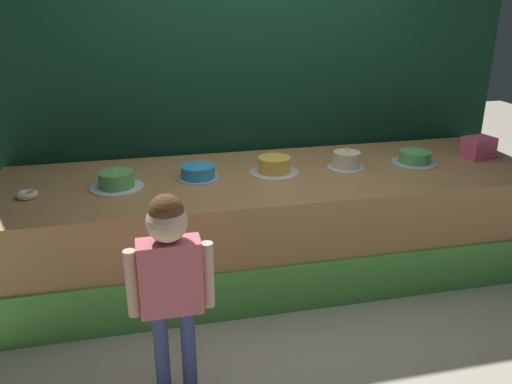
{
  "coord_description": "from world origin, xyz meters",
  "views": [
    {
      "loc": [
        -0.93,
        -2.81,
        1.96
      ],
      "look_at": [
        -0.19,
        0.36,
        0.72
      ],
      "focal_mm": 36.73,
      "sensor_mm": 36.0,
      "label": 1
    }
  ],
  "objects_px": {
    "cake_far_right": "(415,158)",
    "cake_center": "(274,166)",
    "pink_box": "(478,148)",
    "cake_left": "(198,172)",
    "cake_right": "(346,160)",
    "cake_far_left": "(117,181)",
    "donut": "(27,195)",
    "child_figure": "(170,270)"
  },
  "relations": [
    {
      "from": "pink_box",
      "to": "cake_far_left",
      "type": "xyz_separation_m",
      "value": [
        -2.72,
        -0.06,
        -0.03
      ]
    },
    {
      "from": "donut",
      "to": "pink_box",
      "type": "bearing_deg",
      "value": 2.05
    },
    {
      "from": "donut",
      "to": "child_figure",
      "type": "bearing_deg",
      "value": -52.65
    },
    {
      "from": "cake_far_left",
      "to": "cake_left",
      "type": "xyz_separation_m",
      "value": [
        0.54,
        0.06,
        -0.01
      ]
    },
    {
      "from": "pink_box",
      "to": "cake_far_right",
      "type": "xyz_separation_m",
      "value": [
        -0.54,
        -0.02,
        -0.04
      ]
    },
    {
      "from": "pink_box",
      "to": "cake_left",
      "type": "relative_size",
      "value": 0.76
    },
    {
      "from": "donut",
      "to": "cake_left",
      "type": "distance_m",
      "value": 1.1
    },
    {
      "from": "cake_left",
      "to": "cake_center",
      "type": "height_order",
      "value": "cake_left"
    },
    {
      "from": "pink_box",
      "to": "cake_left",
      "type": "xyz_separation_m",
      "value": [
        -2.18,
        0.0,
        -0.04
      ]
    },
    {
      "from": "pink_box",
      "to": "cake_center",
      "type": "relative_size",
      "value": 0.62
    },
    {
      "from": "pink_box",
      "to": "cake_center",
      "type": "distance_m",
      "value": 1.63
    },
    {
      "from": "cake_far_left",
      "to": "cake_right",
      "type": "relative_size",
      "value": 1.28
    },
    {
      "from": "child_figure",
      "to": "cake_right",
      "type": "bearing_deg",
      "value": 40.34
    },
    {
      "from": "pink_box",
      "to": "cake_center",
      "type": "xyz_separation_m",
      "value": [
        -1.63,
        0.0,
        -0.03
      ]
    },
    {
      "from": "cake_left",
      "to": "cake_far_right",
      "type": "relative_size",
      "value": 0.83
    },
    {
      "from": "pink_box",
      "to": "cake_left",
      "type": "height_order",
      "value": "pink_box"
    },
    {
      "from": "child_figure",
      "to": "cake_far_left",
      "type": "bearing_deg",
      "value": 103.13
    },
    {
      "from": "cake_far_right",
      "to": "cake_center",
      "type": "bearing_deg",
      "value": 178.96
    },
    {
      "from": "donut",
      "to": "cake_center",
      "type": "bearing_deg",
      "value": 4.26
    },
    {
      "from": "child_figure",
      "to": "cake_far_right",
      "type": "height_order",
      "value": "child_figure"
    },
    {
      "from": "child_figure",
      "to": "cake_left",
      "type": "bearing_deg",
      "value": 76.37
    },
    {
      "from": "cake_far_left",
      "to": "cake_center",
      "type": "height_order",
      "value": "cake_far_left"
    },
    {
      "from": "cake_center",
      "to": "cake_right",
      "type": "distance_m",
      "value": 0.54
    },
    {
      "from": "donut",
      "to": "cake_right",
      "type": "bearing_deg",
      "value": 2.98
    },
    {
      "from": "cake_far_right",
      "to": "pink_box",
      "type": "bearing_deg",
      "value": 1.6
    },
    {
      "from": "cake_far_left",
      "to": "cake_far_right",
      "type": "height_order",
      "value": "cake_far_left"
    },
    {
      "from": "child_figure",
      "to": "cake_center",
      "type": "distance_m",
      "value": 1.44
    },
    {
      "from": "child_figure",
      "to": "cake_left",
      "type": "xyz_separation_m",
      "value": [
        0.29,
        1.18,
        0.09
      ]
    },
    {
      "from": "child_figure",
      "to": "donut",
      "type": "relative_size",
      "value": 8.3
    },
    {
      "from": "pink_box",
      "to": "donut",
      "type": "height_order",
      "value": "pink_box"
    },
    {
      "from": "cake_far_left",
      "to": "cake_left",
      "type": "relative_size",
      "value": 1.22
    },
    {
      "from": "child_figure",
      "to": "donut",
      "type": "height_order",
      "value": "child_figure"
    },
    {
      "from": "cake_left",
      "to": "cake_right",
      "type": "relative_size",
      "value": 1.05
    },
    {
      "from": "cake_center",
      "to": "cake_right",
      "type": "xyz_separation_m",
      "value": [
        0.54,
        -0.01,
        0.0
      ]
    },
    {
      "from": "cake_center",
      "to": "cake_far_right",
      "type": "height_order",
      "value": "cake_center"
    },
    {
      "from": "child_figure",
      "to": "cake_right",
      "type": "xyz_separation_m",
      "value": [
        1.37,
        1.17,
        0.1
      ]
    },
    {
      "from": "cake_far_left",
      "to": "donut",
      "type": "bearing_deg",
      "value": -173.84
    },
    {
      "from": "child_figure",
      "to": "cake_far_right",
      "type": "distance_m",
      "value": 2.24
    },
    {
      "from": "pink_box",
      "to": "cake_center",
      "type": "bearing_deg",
      "value": 179.84
    },
    {
      "from": "donut",
      "to": "cake_far_left",
      "type": "height_order",
      "value": "cake_far_left"
    },
    {
      "from": "cake_right",
      "to": "cake_far_right",
      "type": "relative_size",
      "value": 0.79
    },
    {
      "from": "pink_box",
      "to": "cake_left",
      "type": "distance_m",
      "value": 2.18
    }
  ]
}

